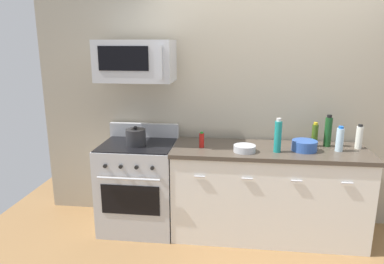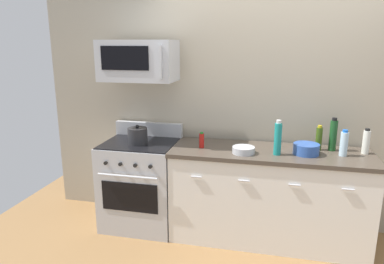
{
  "view_description": "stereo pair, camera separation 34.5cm",
  "coord_description": "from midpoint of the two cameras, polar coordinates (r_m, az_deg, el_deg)",
  "views": [
    {
      "loc": [
        -0.36,
        -3.38,
        1.92
      ],
      "look_at": [
        -0.76,
        -0.05,
        1.08
      ],
      "focal_mm": 33.16,
      "sensor_mm": 36.0,
      "label": 1
    },
    {
      "loc": [
        -0.02,
        -3.32,
        1.92
      ],
      "look_at": [
        -0.76,
        -0.05,
        1.08
      ],
      "focal_mm": 33.16,
      "sensor_mm": 36.0,
      "label": 2
    }
  ],
  "objects": [
    {
      "name": "counter_unit",
      "position": [
        3.66,
        14.83,
        -9.89
      ],
      "size": [
        1.9,
        0.66,
        0.92
      ],
      "color": "silver",
      "rests_on": "ground_plane"
    },
    {
      "name": "microwave",
      "position": [
        3.59,
        -5.85,
        11.35
      ],
      "size": [
        0.74,
        0.44,
        0.4
      ],
      "color": "#B7BABF"
    },
    {
      "name": "ground_plane",
      "position": [
        3.87,
        14.39,
        -16.14
      ],
      "size": [
        5.99,
        5.99,
        0.0
      ],
      "primitive_type": "plane",
      "color": "olive"
    },
    {
      "name": "bottle_olive_oil",
      "position": [
        3.65,
        22.33,
        -0.99
      ],
      "size": [
        0.06,
        0.06,
        0.24
      ],
      "color": "#385114",
      "rests_on": "countertop_slab"
    },
    {
      "name": "bowl_blue_mixing",
      "position": [
        3.49,
        20.64,
        -2.57
      ],
      "size": [
        0.24,
        0.24,
        0.1
      ],
      "color": "#2D519E",
      "rests_on": "countertop_slab"
    },
    {
      "name": "bottle_water_clear",
      "position": [
        3.56,
        25.86,
        -1.72
      ],
      "size": [
        0.07,
        0.07,
        0.24
      ],
      "color": "silver",
      "rests_on": "countertop_slab"
    },
    {
      "name": "bottle_wine_green",
      "position": [
        3.68,
        24.29,
        -0.48
      ],
      "size": [
        0.07,
        0.07,
        0.32
      ],
      "color": "#19471E",
      "rests_on": "countertop_slab"
    },
    {
      "name": "stockpot",
      "position": [
        3.61,
        -6.05,
        -0.63
      ],
      "size": [
        0.2,
        0.2,
        0.2
      ],
      "color": "#262628",
      "rests_on": "range_oven"
    },
    {
      "name": "bowl_steel_prep",
      "position": [
        3.36,
        11.22,
        -2.87
      ],
      "size": [
        0.21,
        0.21,
        0.06
      ],
      "color": "#B2B5BA",
      "rests_on": "countertop_slab"
    },
    {
      "name": "bottle_hot_sauce_red",
      "position": [
        3.47,
        4.41,
        -1.38
      ],
      "size": [
        0.05,
        0.05,
        0.16
      ],
      "color": "#B21914",
      "rests_on": "countertop_slab"
    },
    {
      "name": "back_wall",
      "position": [
        3.81,
        15.5,
        5.01
      ],
      "size": [
        4.99,
        0.1,
        2.7
      ],
      "primitive_type": "cube",
      "color": "#9E937F",
      "rests_on": "ground_plane"
    },
    {
      "name": "range_oven",
      "position": [
        3.83,
        -5.59,
        -8.21
      ],
      "size": [
        0.76,
        0.69,
        1.07
      ],
      "color": "#B7BABF",
      "rests_on": "ground_plane"
    },
    {
      "name": "bottle_sparkling_teal",
      "position": [
        3.36,
        16.53,
        -1.04
      ],
      "size": [
        0.07,
        0.07,
        0.33
      ],
      "color": "#197F7A",
      "rests_on": "countertop_slab"
    },
    {
      "name": "bottle_vinegar_white",
      "position": [
        3.72,
        28.66,
        -1.42
      ],
      "size": [
        0.07,
        0.07,
        0.24
      ],
      "color": "silver",
      "rests_on": "countertop_slab"
    }
  ]
}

